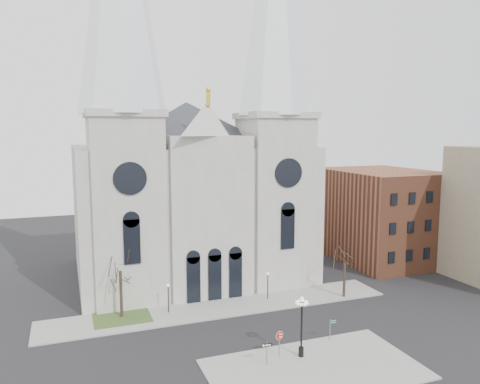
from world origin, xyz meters
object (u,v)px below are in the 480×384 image
object	(u,v)px
one_way_sign	(267,349)
street_name_sign	(331,328)
globe_lamp	(302,319)
stop_sign	(279,338)

from	to	relation	value
one_way_sign	street_name_sign	size ratio (longest dim) A/B	0.99
one_way_sign	street_name_sign	xyz separation A→B (m)	(7.70, 2.26, -0.17)
globe_lamp	street_name_sign	bearing A→B (deg)	24.73
stop_sign	street_name_sign	size ratio (longest dim) A/B	1.16
one_way_sign	globe_lamp	bearing A→B (deg)	9.74
globe_lamp	street_name_sign	distance (m)	5.16
one_way_sign	street_name_sign	distance (m)	8.03
stop_sign	one_way_sign	distance (m)	1.94
globe_lamp	street_name_sign	size ratio (longest dim) A/B	2.68
stop_sign	one_way_sign	world-z (taller)	stop_sign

